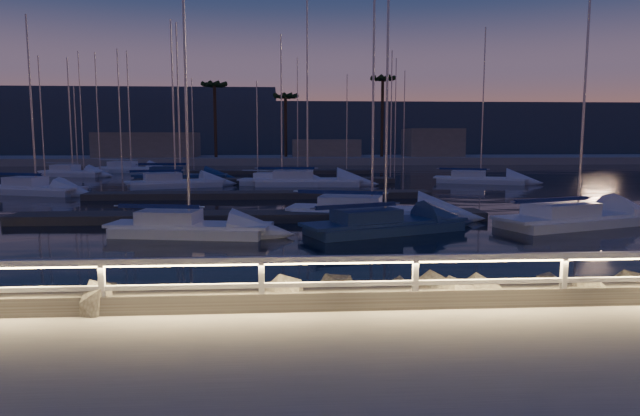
% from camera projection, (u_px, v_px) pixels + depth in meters
% --- Properties ---
extents(ground, '(400.00, 400.00, 0.00)m').
position_uv_depth(ground, '(210.00, 312.00, 10.95)').
color(ground, '#ACA79C').
rests_on(ground, ground).
extents(harbor_water, '(400.00, 440.00, 0.60)m').
position_uv_depth(harbor_water, '(263.00, 195.00, 41.98)').
color(harbor_water, black).
rests_on(harbor_water, ground).
extents(guard_rail, '(44.11, 0.12, 1.06)m').
position_uv_depth(guard_rail, '(205.00, 272.00, 10.85)').
color(guard_rail, silver).
rests_on(guard_rail, ground).
extents(riprap, '(28.73, 2.74, 1.27)m').
position_uv_depth(riprap, '(592.00, 294.00, 12.79)').
color(riprap, slate).
rests_on(riprap, ground).
extents(floating_docks, '(22.00, 36.00, 0.40)m').
position_uv_depth(floating_docks, '(263.00, 186.00, 43.18)').
color(floating_docks, '#534E45').
rests_on(floating_docks, ground).
extents(far_shore, '(160.00, 14.00, 5.20)m').
position_uv_depth(far_shore, '(271.00, 157.00, 84.21)').
color(far_shore, '#ACA79C').
rests_on(far_shore, ground).
extents(palm_left, '(3.00, 3.00, 11.20)m').
position_uv_depth(palm_left, '(214.00, 88.00, 80.43)').
color(palm_left, '#452F20').
rests_on(palm_left, ground).
extents(palm_center, '(3.00, 3.00, 9.70)m').
position_uv_depth(palm_center, '(285.00, 99.00, 82.25)').
color(palm_center, '#452F20').
rests_on(palm_center, ground).
extents(palm_right, '(3.00, 3.00, 12.20)m').
position_uv_depth(palm_right, '(383.00, 83.00, 81.91)').
color(palm_right, '#452F20').
rests_on(palm_right, ground).
extents(distant_hills, '(230.00, 37.50, 18.00)m').
position_uv_depth(distant_hills, '(187.00, 131.00, 141.24)').
color(distant_hills, '#3A4859').
rests_on(distant_hills, ground).
extents(sailboat_b, '(6.71, 3.03, 11.05)m').
position_uv_depth(sailboat_b, '(185.00, 226.00, 22.73)').
color(sailboat_b, white).
rests_on(sailboat_b, ground).
extents(sailboat_c, '(7.27, 4.43, 11.97)m').
position_uv_depth(sailboat_c, '(381.00, 223.00, 23.47)').
color(sailboat_c, navy).
rests_on(sailboat_c, ground).
extents(sailboat_d, '(8.28, 4.82, 13.54)m').
position_uv_depth(sailboat_d, '(574.00, 217.00, 25.20)').
color(sailboat_d, white).
rests_on(sailboat_d, ground).
extents(sailboat_e, '(7.28, 4.35, 12.08)m').
position_uv_depth(sailboat_e, '(34.00, 188.00, 39.00)').
color(sailboat_e, white).
rests_on(sailboat_e, ground).
extents(sailboat_g, '(7.31, 4.06, 11.98)m').
position_uv_depth(sailboat_g, '(280.00, 181.00, 46.05)').
color(sailboat_g, white).
rests_on(sailboat_g, ground).
extents(sailboat_h, '(8.41, 4.42, 13.71)m').
position_uv_depth(sailboat_h, '(367.00, 210.00, 27.55)').
color(sailboat_h, white).
rests_on(sailboat_h, ground).
extents(sailboat_i, '(8.09, 2.58, 13.74)m').
position_uv_depth(sailboat_i, '(178.00, 176.00, 50.20)').
color(sailboat_i, navy).
rests_on(sailboat_i, ground).
extents(sailboat_j, '(7.74, 4.58, 12.78)m').
position_uv_depth(sailboat_j, '(173.00, 182.00, 44.18)').
color(sailboat_j, white).
rests_on(sailboat_j, ground).
extents(sailboat_k, '(8.94, 3.23, 14.90)m').
position_uv_depth(sailboat_k, '(304.00, 180.00, 45.60)').
color(sailboat_k, white).
rests_on(sailboat_k, ground).
extents(sailboat_l, '(7.88, 4.88, 12.95)m').
position_uv_depth(sailboat_l, '(478.00, 179.00, 48.35)').
color(sailboat_l, white).
rests_on(sailboat_l, ground).
extents(sailboat_m, '(7.06, 3.86, 11.65)m').
position_uv_depth(sailboat_m, '(71.00, 172.00, 56.58)').
color(sailboat_m, white).
rests_on(sailboat_m, ground).
extents(sailboat_n, '(8.04, 3.62, 13.24)m').
position_uv_depth(sailboat_n, '(129.00, 168.00, 63.05)').
color(sailboat_n, white).
rests_on(sailboat_n, ground).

